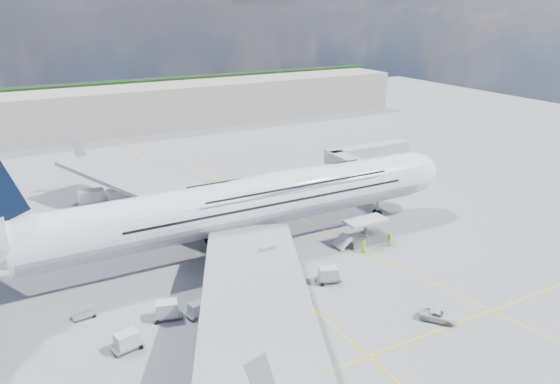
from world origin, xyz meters
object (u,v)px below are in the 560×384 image
dolly_row_c (198,309)px  cone_wing_right_outer (233,339)px  crew_wing (265,328)px  cone_nose (388,194)px  service_van (439,316)px  cone_wing_left_outer (79,201)px  airliner (244,204)px  cone_wing_right_inner (270,290)px  jet_bridge (362,159)px  dolly_row_b (127,341)px  dolly_nose_far (328,274)px  crew_nose (372,199)px  catering_truck_outer (95,200)px  crew_van (364,247)px  crew_loader (389,240)px  dolly_nose_near (301,299)px  crew_tug (281,308)px  dolly_row_a (84,315)px  catering_truck_inner (126,200)px  baggage_tug (248,286)px  cargo_loader (364,234)px  cone_wing_left_inner (174,237)px  dolly_back (167,310)px

dolly_row_c → cone_wing_right_outer: (1.46, -6.57, -0.70)m
crew_wing → cone_nose: (41.06, 28.90, -0.61)m
service_van → cone_wing_left_outer: size_ratio=6.79×
airliner → cone_wing_right_inner: bearing=-102.2°
airliner → cone_wing_right_outer: 24.66m
jet_bridge → cone_wing_right_outer: bearing=-142.1°
cone_wing_right_outer → dolly_row_b: bearing=158.6°
crew_wing → dolly_row_b: bearing=66.3°
dolly_nose_far → crew_nose: size_ratio=1.80×
catering_truck_outer → crew_van: (30.29, -37.00, -0.68)m
cone_nose → cone_wing_left_outer: bearing=154.9°
dolly_row_b → crew_loader: size_ratio=1.75×
dolly_nose_near → crew_tug: (-2.81, -0.32, -0.22)m
dolly_row_a → crew_tug: crew_tug is taller
catering_truck_inner → crew_tug: bearing=-81.3°
service_van → dolly_row_b: bearing=122.2°
crew_loader → cone_wing_right_outer: bearing=-111.4°
jet_bridge → baggage_tug: jet_bridge is taller
service_van → cone_nose: bearing=20.0°
cone_wing_right_outer → crew_nose: bearing=33.8°
jet_bridge → catering_truck_inner: jet_bridge is taller
jet_bridge → service_van: 44.05m
cargo_loader → cone_wing_left_inner: size_ratio=17.54×
crew_wing → crew_van: 24.80m
crew_van → dolly_row_b: bearing=85.9°
dolly_row_c → cone_wing_right_inner: 9.92m
dolly_nose_near → catering_truck_inner: (-10.19, 42.08, 0.85)m
dolly_row_b → cone_wing_left_inner: (13.43, 24.84, -0.85)m
crew_tug → cone_nose: (37.38, 26.00, -0.47)m
crew_loader → cone_nose: 22.61m
jet_bridge → service_van: (-18.63, -39.43, -6.25)m
service_van → crew_nose: 37.79m
cargo_loader → cone_wing_left_inner: 29.01m
service_van → jet_bridge: bearing=26.6°
dolly_back → crew_tug: 13.16m
service_van → dolly_row_c: bearing=111.0°
cargo_loader → cone_wing_left_inner: cargo_loader is taller
crew_nose → jet_bridge: bearing=23.4°
jet_bridge → dolly_row_c: jet_bridge is taller
catering_truck_outer → cone_wing_left_outer: size_ratio=9.29×
dolly_nose_near → catering_truck_outer: catering_truck_outer is taller
baggage_tug → cone_nose: 43.30m
airliner → crew_van: 18.41m
cargo_loader → catering_truck_inner: bearing=132.1°
cone_wing_left_outer → dolly_row_b: bearing=-94.0°
jet_bridge → cargo_loader: 22.93m
cargo_loader → cone_nose: cargo_loader is taller
catering_truck_outer → cone_wing_right_outer: catering_truck_outer is taller
crew_tug → cone_wing_left_outer: 52.02m
cone_wing_left_outer → cone_wing_right_outer: bearing=-82.5°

